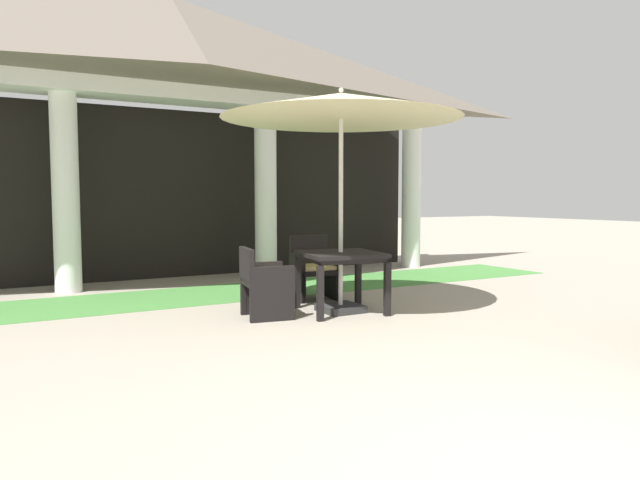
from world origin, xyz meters
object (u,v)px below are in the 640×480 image
object	(u,v)px
patio_umbrella_near_foreground	(341,108)
patio_chair_near_foreground_north	(314,270)
patio_table_near_foreground	(341,260)
patio_chair_near_foreground_west	(264,284)

from	to	relation	value
patio_umbrella_near_foreground	patio_chair_near_foreground_north	distance (m)	2.29
patio_table_near_foreground	patio_umbrella_near_foreground	xyz separation A→B (m)	(-0.00, -0.00, 1.84)
patio_table_near_foreground	patio_chair_near_foreground_west	size ratio (longest dim) A/B	1.28
patio_table_near_foreground	patio_chair_near_foreground_west	bearing A→B (deg)	170.67
patio_chair_near_foreground_west	patio_umbrella_near_foreground	bearing A→B (deg)	90.00
patio_chair_near_foreground_north	patio_table_near_foreground	bearing A→B (deg)	90.00
patio_umbrella_near_foreground	patio_chair_near_foreground_north	xyz separation A→B (m)	(0.16, 0.96, -2.08)
patio_chair_near_foreground_west	patio_table_near_foreground	bearing A→B (deg)	90.00
patio_umbrella_near_foreground	patio_chair_near_foreground_north	world-z (taller)	patio_umbrella_near_foreground
patio_table_near_foreground	patio_chair_near_foreground_north	world-z (taller)	patio_chair_near_foreground_north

